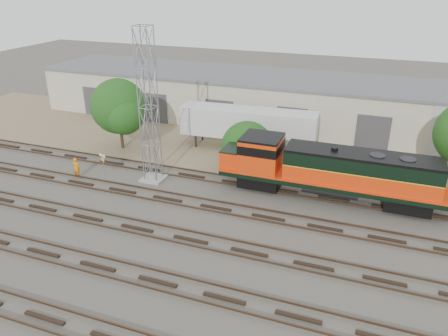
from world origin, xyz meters
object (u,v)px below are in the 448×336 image
(signal_tower, at_px, (149,110))
(semi_trailer, at_px, (251,125))
(locomotive, at_px, (328,170))
(worker, at_px, (76,168))

(signal_tower, bearing_deg, semi_trailer, 59.08)
(locomotive, relative_size, semi_trailer, 1.29)
(locomotive, bearing_deg, semi_trailer, 137.59)
(worker, xyz_separation_m, semi_trailer, (11.91, 11.29, 1.65))
(signal_tower, height_order, worker, signal_tower)
(locomotive, height_order, worker, locomotive)
(worker, relative_size, semi_trailer, 0.13)
(locomotive, xyz_separation_m, worker, (-20.35, -3.59, -1.48))
(worker, height_order, semi_trailer, semi_trailer)
(signal_tower, distance_m, worker, 8.35)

